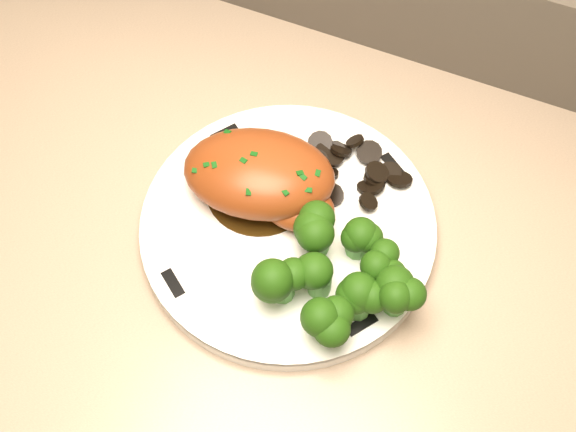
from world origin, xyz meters
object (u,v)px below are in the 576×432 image
at_px(counter, 211,399).
at_px(chicken_breast, 264,177).
at_px(broccoli_florets, 344,275).
at_px(plate, 288,227).

bearing_deg(counter, chicken_breast, 59.95).
height_order(counter, broccoli_florets, counter).
relative_size(chicken_breast, broccoli_florets, 1.31).
xyz_separation_m(counter, plate, (0.08, 0.07, 0.42)).
bearing_deg(broccoli_florets, chicken_breast, 148.81).
distance_m(plate, broccoli_florets, 0.08).
bearing_deg(counter, plate, 40.65).
xyz_separation_m(chicken_breast, broccoli_florets, (0.10, -0.06, -0.00)).
xyz_separation_m(counter, chicken_breast, (0.05, 0.09, 0.45)).
bearing_deg(chicken_breast, plate, -44.82).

